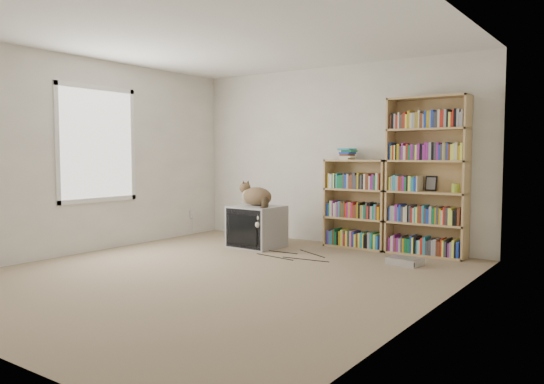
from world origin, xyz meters
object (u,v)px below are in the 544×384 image
Objects in this scene: bookcase_short at (357,208)px; dvd_player at (405,261)px; crt_tv at (257,227)px; cat at (257,199)px; bookcase_tall at (427,181)px.

bookcase_short is 3.30× the size of dvd_player.
crt_tv is 0.56× the size of bookcase_short.
bookcase_short reaches higher than crt_tv.
cat is (-0.00, 0.00, 0.38)m from crt_tv.
bookcase_tall reaches higher than crt_tv.
bookcase_short is (1.13, 0.75, -0.11)m from cat.
bookcase_short is at bearing 40.04° from cat.
cat is 1.85× the size of dvd_player.
bookcase_tall is at bearing 97.96° from dvd_player.
cat is at bearing -171.62° from dvd_player.
bookcase_short is at bearing -179.98° from bookcase_tall.
bookcase_tall is (2.09, 0.75, 0.65)m from crt_tv.
bookcase_short is at bearing 35.45° from crt_tv.
crt_tv is at bearing -160.22° from bookcase_tall.
bookcase_short is (1.13, 0.75, 0.26)m from crt_tv.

